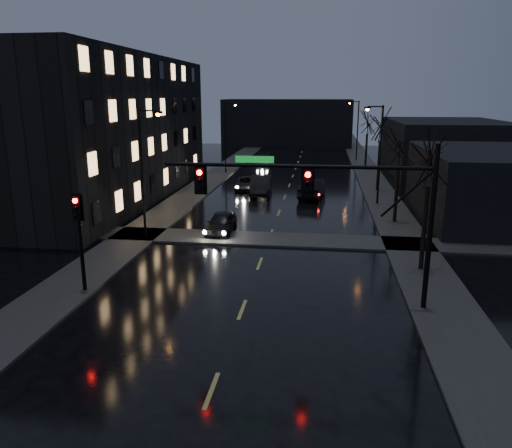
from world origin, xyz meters
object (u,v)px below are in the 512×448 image
(oncoming_car_b, at_px, (261,185))
(lead_car, at_px, (312,188))
(oncoming_car_d, at_px, (264,159))
(oncoming_car_a, at_px, (221,223))
(oncoming_car_c, at_px, (247,183))

(oncoming_car_b, height_order, lead_car, oncoming_car_b)
(oncoming_car_d, distance_m, lead_car, 21.99)
(lead_car, bearing_deg, oncoming_car_d, -64.75)
(oncoming_car_a, height_order, oncoming_car_b, oncoming_car_b)
(oncoming_car_c, bearing_deg, oncoming_car_d, 88.12)
(oncoming_car_d, height_order, lead_car, lead_car)
(oncoming_car_a, relative_size, oncoming_car_b, 0.79)
(oncoming_car_c, xyz_separation_m, lead_car, (6.20, -2.78, 0.21))
(oncoming_car_b, height_order, oncoming_car_c, oncoming_car_b)
(oncoming_car_b, height_order, oncoming_car_d, oncoming_car_b)
(oncoming_car_d, bearing_deg, oncoming_car_b, -91.56)
(oncoming_car_a, height_order, oncoming_car_d, oncoming_car_a)
(oncoming_car_c, height_order, oncoming_car_d, oncoming_car_d)
(oncoming_car_d, bearing_deg, lead_car, -79.65)
(oncoming_car_a, xyz_separation_m, oncoming_car_c, (-0.58, 15.35, -0.06))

